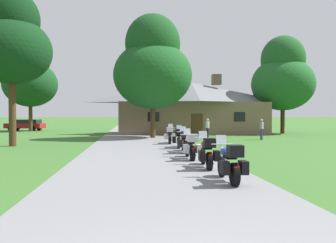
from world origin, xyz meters
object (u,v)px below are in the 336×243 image
(motorcycle_red_second_in_row, at_px, (207,153))
(bystander_white_shirt_near_lodge, at_px, (207,127))
(motorcycle_blue_nearest_to_camera, at_px, (230,164))
(bystander_gray_shirt_beside_signpost, at_px, (262,128))
(motorcycle_silver_third_in_row, at_px, (191,147))
(tree_left_far, at_px, (30,78))
(parked_red_suv_far_left, at_px, (26,124))
(motorcycle_red_farthest_in_row, at_px, (170,135))
(tree_left_near, at_px, (12,42))
(tree_right_of_lodge, at_px, (283,77))
(motorcycle_blue_fourth_in_row, at_px, (184,142))
(motorcycle_blue_fifth_in_row, at_px, (179,138))
(tree_by_lodge_front, at_px, (153,66))

(motorcycle_red_second_in_row, bearing_deg, bystander_white_shirt_near_lodge, 80.56)
(motorcycle_blue_nearest_to_camera, height_order, bystander_gray_shirt_beside_signpost, bystander_gray_shirt_beside_signpost)
(motorcycle_silver_third_in_row, distance_m, bystander_white_shirt_near_lodge, 14.80)
(tree_left_far, xyz_separation_m, parked_red_suv_far_left, (-1.12, 1.81, -5.63))
(motorcycle_red_farthest_in_row, distance_m, tree_left_near, 11.72)
(motorcycle_silver_third_in_row, relative_size, motorcycle_red_farthest_in_row, 1.00)
(tree_right_of_lodge, bearing_deg, tree_left_near, -152.81)
(motorcycle_silver_third_in_row, distance_m, motorcycle_blue_fourth_in_row, 2.66)
(tree_right_of_lodge, distance_m, tree_left_far, 29.02)
(motorcycle_blue_fourth_in_row, bearing_deg, motorcycle_blue_fifth_in_row, 92.53)
(motorcycle_red_farthest_in_row, bearing_deg, tree_right_of_lodge, 50.13)
(tree_right_of_lodge, bearing_deg, motorcycle_red_second_in_row, -120.47)
(motorcycle_blue_fifth_in_row, relative_size, tree_left_far, 0.20)
(motorcycle_red_farthest_in_row, relative_size, tree_by_lodge_front, 0.20)
(bystander_gray_shirt_beside_signpost, distance_m, tree_by_lodge_front, 10.30)
(bystander_white_shirt_near_lodge, relative_size, tree_left_near, 0.17)
(tree_right_of_lodge, relative_size, tree_left_far, 0.97)
(tree_left_far, bearing_deg, bystander_white_shirt_near_lodge, -36.45)
(motorcycle_silver_third_in_row, height_order, bystander_gray_shirt_beside_signpost, bystander_gray_shirt_beside_signpost)
(motorcycle_blue_fifth_in_row, height_order, motorcycle_red_farthest_in_row, same)
(tree_left_far, relative_size, parked_red_suv_far_left, 2.18)
(tree_right_of_lodge, bearing_deg, motorcycle_silver_third_in_row, -123.83)
(motorcycle_red_farthest_in_row, bearing_deg, motorcycle_blue_fifth_in_row, -78.11)
(tree_by_lodge_front, distance_m, tree_right_of_lodge, 15.22)
(motorcycle_blue_fourth_in_row, xyz_separation_m, tree_left_far, (-14.67, 25.26, 5.80))
(tree_left_far, height_order, tree_left_near, tree_left_far)
(tree_left_near, bearing_deg, motorcycle_blue_fourth_in_row, -27.47)
(motorcycle_blue_fifth_in_row, bearing_deg, motorcycle_red_second_in_row, -81.49)
(motorcycle_blue_fifth_in_row, xyz_separation_m, tree_left_far, (-14.74, 22.76, 5.80))
(bystander_white_shirt_near_lodge, height_order, parked_red_suv_far_left, bystander_white_shirt_near_lodge)
(motorcycle_silver_third_in_row, bearing_deg, bystander_gray_shirt_beside_signpost, 56.48)
(bystander_gray_shirt_beside_signpost, relative_size, parked_red_suv_far_left, 0.34)
(tree_right_of_lodge, xyz_separation_m, tree_left_near, (-23.41, -12.03, 0.59))
(motorcycle_silver_third_in_row, height_order, bystander_white_shirt_near_lodge, bystander_white_shirt_near_lodge)
(motorcycle_silver_third_in_row, height_order, tree_right_of_lodge, tree_right_of_lodge)
(motorcycle_red_second_in_row, bearing_deg, motorcycle_red_farthest_in_row, 94.10)
(motorcycle_blue_fourth_in_row, bearing_deg, bystander_white_shirt_near_lodge, 75.71)
(tree_right_of_lodge, relative_size, parked_red_suv_far_left, 2.12)
(bystander_gray_shirt_beside_signpost, distance_m, tree_left_far, 28.19)
(motorcycle_silver_third_in_row, bearing_deg, tree_left_far, 117.87)
(motorcycle_red_second_in_row, xyz_separation_m, motorcycle_red_farthest_in_row, (-0.12, 10.66, 0.00))
(motorcycle_silver_third_in_row, distance_m, parked_red_suv_far_left, 33.60)
(tree_by_lodge_front, bearing_deg, motorcycle_silver_third_in_row, -87.10)
(motorcycle_blue_fifth_in_row, bearing_deg, motorcycle_silver_third_in_row, -83.51)
(motorcycle_red_farthest_in_row, height_order, tree_left_far, tree_left_far)
(motorcycle_blue_fifth_in_row, distance_m, tree_by_lodge_front, 10.68)
(motorcycle_blue_fourth_in_row, xyz_separation_m, motorcycle_blue_fifth_in_row, (0.07, 2.50, 0.00))
(parked_red_suv_far_left, bearing_deg, bystander_white_shirt_near_lodge, -118.27)
(motorcycle_blue_nearest_to_camera, relative_size, parked_red_suv_far_left, 0.43)
(motorcycle_blue_nearest_to_camera, xyz_separation_m, tree_left_near, (-10.24, 13.13, 5.99))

